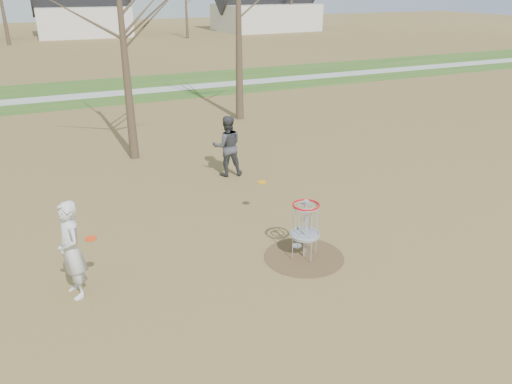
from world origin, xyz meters
TOP-DOWN VIEW (x-y plane):
  - ground at (0.00, 0.00)m, footprint 160.00×160.00m
  - green_band at (0.00, 21.00)m, footprint 160.00×8.00m
  - footpath at (0.00, 20.00)m, footprint 160.00×1.50m
  - dirt_circle at (0.00, 0.00)m, footprint 1.80×1.80m
  - player_standing at (-4.79, 0.60)m, footprint 0.63×0.82m
  - player_throwing at (0.36, 5.56)m, footprint 1.06×0.90m
  - disc_grounded at (0.09, 0.49)m, footprint 0.22×0.22m
  - discs_in_play at (-2.10, 1.38)m, footprint 4.66×2.09m
  - disc_golf_basket at (0.00, 0.00)m, footprint 0.64×0.64m
  - houses_row at (4.32, 52.56)m, footprint 56.51×10.01m

SIDE VIEW (x-z plane):
  - ground at x=0.00m, z-range 0.00..0.00m
  - green_band at x=0.00m, z-range 0.00..0.01m
  - dirt_circle at x=0.00m, z-range 0.00..0.01m
  - footpath at x=0.00m, z-range 0.01..0.02m
  - disc_grounded at x=0.09m, z-range 0.01..0.03m
  - disc_golf_basket at x=0.00m, z-range 0.24..1.59m
  - player_throwing at x=0.36m, z-range 0.00..1.93m
  - player_standing at x=-4.79m, z-range 0.00..1.99m
  - discs_in_play at x=-2.10m, z-range 0.96..1.27m
  - houses_row at x=4.32m, z-range -0.11..7.15m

